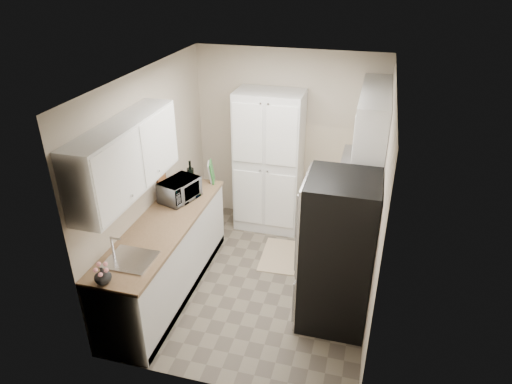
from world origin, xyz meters
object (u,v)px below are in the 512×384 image
wine_bottle (191,176)px  toaster_oven (364,171)px  microwave (180,190)px  refrigerator (337,253)px  electric_range (345,242)px  pantry_cabinet (269,162)px

wine_bottle → toaster_oven: wine_bottle is taller
microwave → refrigerator: bearing=-87.7°
electric_range → wine_bottle: bearing=178.3°
microwave → toaster_oven: (2.11, 1.17, -0.01)m
electric_range → wine_bottle: 2.07m
wine_bottle → electric_range: bearing=-1.7°
electric_range → toaster_oven: toaster_oven is taller
microwave → wine_bottle: (0.01, 0.32, 0.04)m
toaster_oven → electric_range: bearing=-101.0°
pantry_cabinet → wine_bottle: pantry_cabinet is taller
refrigerator → electric_range: bearing=87.5°
pantry_cabinet → wine_bottle: bearing=-133.0°
pantry_cabinet → toaster_oven: size_ratio=4.99×
microwave → wine_bottle: bearing=15.1°
refrigerator → toaster_oven: (0.15, 1.71, 0.19)m
wine_bottle → pantry_cabinet: bearing=47.0°
microwave → electric_range: bearing=-64.9°
refrigerator → microwave: 2.04m
refrigerator → toaster_oven: refrigerator is taller
pantry_cabinet → microwave: pantry_cabinet is taller
microwave → toaster_oven: bearing=-43.4°
refrigerator → pantry_cabinet: bearing=123.5°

